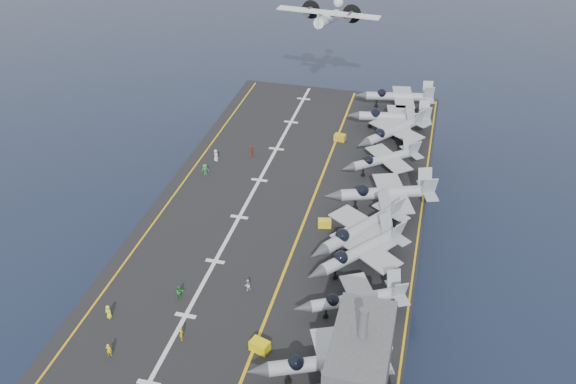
# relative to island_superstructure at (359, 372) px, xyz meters

# --- Properties ---
(ground) EXTENTS (500.00, 500.00, 0.00)m
(ground) POSITION_rel_island_superstructure_xyz_m (-15.00, 30.00, -17.90)
(ground) COLOR #142135
(ground) RESTS_ON ground
(hull) EXTENTS (36.00, 90.00, 10.00)m
(hull) POSITION_rel_island_superstructure_xyz_m (-15.00, 30.00, -12.90)
(hull) COLOR #56595E
(hull) RESTS_ON ground
(flight_deck) EXTENTS (38.00, 92.00, 0.40)m
(flight_deck) POSITION_rel_island_superstructure_xyz_m (-15.00, 30.00, -7.70)
(flight_deck) COLOR black
(flight_deck) RESTS_ON hull
(foul_line) EXTENTS (0.35, 90.00, 0.02)m
(foul_line) POSITION_rel_island_superstructure_xyz_m (-12.00, 30.00, -7.48)
(foul_line) COLOR gold
(foul_line) RESTS_ON flight_deck
(landing_centerline) EXTENTS (0.50, 90.00, 0.02)m
(landing_centerline) POSITION_rel_island_superstructure_xyz_m (-21.00, 30.00, -7.48)
(landing_centerline) COLOR silver
(landing_centerline) RESTS_ON flight_deck
(deck_edge_port) EXTENTS (0.25, 90.00, 0.02)m
(deck_edge_port) POSITION_rel_island_superstructure_xyz_m (-32.00, 30.00, -7.48)
(deck_edge_port) COLOR gold
(deck_edge_port) RESTS_ON flight_deck
(deck_edge_stbd) EXTENTS (0.25, 90.00, 0.02)m
(deck_edge_stbd) POSITION_rel_island_superstructure_xyz_m (3.50, 30.00, -7.48)
(deck_edge_stbd) COLOR gold
(deck_edge_stbd) RESTS_ON flight_deck
(island_superstructure) EXTENTS (5.00, 10.00, 15.00)m
(island_superstructure) POSITION_rel_island_superstructure_xyz_m (0.00, 0.00, 0.00)
(island_superstructure) COLOR #56595E
(island_superstructure) RESTS_ON flight_deck
(fighter_jet_1) EXTENTS (17.03, 14.50, 5.01)m
(fighter_jet_1) POSITION_rel_island_superstructure_xyz_m (-3.64, 5.07, -5.00)
(fighter_jet_1) COLOR gray
(fighter_jet_1) RESTS_ON flight_deck
(fighter_jet_2) EXTENTS (15.44, 13.58, 4.49)m
(fighter_jet_2) POSITION_rel_island_superstructure_xyz_m (-2.26, 15.18, -5.26)
(fighter_jet_2) COLOR gray
(fighter_jet_2) RESTS_ON flight_deck
(fighter_jet_3) EXTENTS (16.81, 17.60, 5.10)m
(fighter_jet_3) POSITION_rel_island_superstructure_xyz_m (-3.12, 23.56, -4.95)
(fighter_jet_3) COLOR #97A0A7
(fighter_jet_3) RESTS_ON flight_deck
(fighter_jet_4) EXTENTS (17.33, 18.62, 5.38)m
(fighter_jet_4) POSITION_rel_island_superstructure_xyz_m (-3.76, 27.98, -4.81)
(fighter_jet_4) COLOR gray
(fighter_jet_4) RESTS_ON flight_deck
(fighter_jet_5) EXTENTS (18.22, 15.08, 5.42)m
(fighter_jet_5) POSITION_rel_island_superstructure_xyz_m (-1.56, 37.24, -4.79)
(fighter_jet_5) COLOR gray
(fighter_jet_5) RESTS_ON flight_deck
(fighter_jet_6) EXTENTS (15.91, 15.31, 4.62)m
(fighter_jet_6) POSITION_rel_island_superstructure_xyz_m (-3.04, 47.29, -5.19)
(fighter_jet_6) COLOR #A2A9B3
(fighter_jet_6) RESTS_ON flight_deck
(fighter_jet_7) EXTENTS (16.37, 17.36, 5.02)m
(fighter_jet_7) POSITION_rel_island_superstructure_xyz_m (-2.75, 56.53, -4.99)
(fighter_jet_7) COLOR gray
(fighter_jet_7) RESTS_ON flight_deck
(fighter_jet_8) EXTENTS (15.76, 11.90, 4.97)m
(fighter_jet_8) POSITION_rel_island_superstructure_xyz_m (-3.21, 61.85, -5.02)
(fighter_jet_8) COLOR #989FA8
(fighter_jet_8) RESTS_ON flight_deck
(tow_cart_a) EXTENTS (2.32, 1.86, 1.21)m
(tow_cart_a) POSITION_rel_island_superstructure_xyz_m (-11.34, 7.10, -6.89)
(tow_cart_a) COLOR yellow
(tow_cart_a) RESTS_ON flight_deck
(tow_cart_b) EXTENTS (1.99, 1.52, 1.06)m
(tow_cart_b) POSITION_rel_island_superstructure_xyz_m (-9.05, 30.76, -6.97)
(tow_cart_b) COLOR yellow
(tow_cart_b) RESTS_ON flight_deck
(tow_cart_c) EXTENTS (2.01, 1.47, 1.11)m
(tow_cart_c) POSITION_rel_island_superstructure_xyz_m (-11.41, 55.47, -6.95)
(tow_cart_c) COLOR gold
(tow_cart_c) RESTS_ON flight_deck
(crew_0) EXTENTS (1.23, 1.03, 1.74)m
(crew_0) POSITION_rel_island_superstructure_xyz_m (-29.26, 7.63, -6.63)
(crew_0) COLOR yellow
(crew_0) RESTS_ON flight_deck
(crew_1) EXTENTS (1.14, 0.87, 1.70)m
(crew_1) POSITION_rel_island_superstructure_xyz_m (-26.53, 2.44, -6.65)
(crew_1) COLOR yellow
(crew_1) RESTS_ON flight_deck
(crew_2) EXTENTS (1.27, 1.20, 1.76)m
(crew_2) POSITION_rel_island_superstructure_xyz_m (-22.70, 12.63, -6.62)
(crew_2) COLOR #1C8A24
(crew_2) RESTS_ON flight_deck
(crew_3) EXTENTS (1.31, 1.12, 1.84)m
(crew_3) POSITION_rel_island_superstructure_xyz_m (-29.49, 39.51, -6.58)
(crew_3) COLOR #2C8B42
(crew_3) RESTS_ON flight_deck
(crew_4) EXTENTS (1.13, 1.27, 1.77)m
(crew_4) POSITION_rel_island_superstructure_xyz_m (-24.29, 46.76, -6.61)
(crew_4) COLOR #B22E1E
(crew_4) RESTS_ON flight_deck
(crew_5) EXTENTS (1.47, 1.41, 2.05)m
(crew_5) POSITION_rel_island_superstructure_xyz_m (-29.29, 43.83, -6.48)
(crew_5) COLOR silver
(crew_5) RESTS_ON flight_deck
(crew_6) EXTENTS (0.97, 1.19, 1.70)m
(crew_6) POSITION_rel_island_superstructure_xyz_m (-20.02, 6.51, -6.65)
(crew_6) COLOR yellow
(crew_6) RESTS_ON flight_deck
(crew_7) EXTENTS (1.15, 1.09, 1.60)m
(crew_7) POSITION_rel_island_superstructure_xyz_m (-15.38, 15.86, -6.70)
(crew_7) COLOR silver
(crew_7) RESTS_ON flight_deck
(transport_plane) EXTENTS (21.69, 15.75, 4.85)m
(transport_plane) POSITION_rel_island_superstructure_xyz_m (-19.19, 82.72, 4.12)
(transport_plane) COLOR silver
(fighter_jet_9) EXTENTS (15.76, 11.90, 4.97)m
(fighter_jet_9) POSITION_rel_island_superstructure_xyz_m (-3.21, 70.35, -5.02)
(fighter_jet_9) COLOR #989FA8
(fighter_jet_9) RESTS_ON flight_deck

